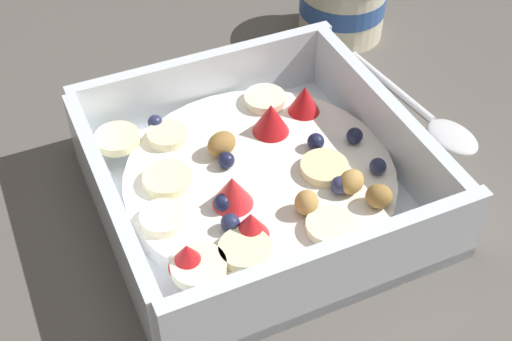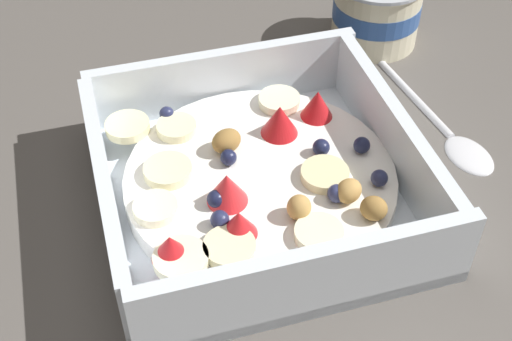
% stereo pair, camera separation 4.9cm
% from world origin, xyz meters
% --- Properties ---
extents(ground_plane, '(2.40, 2.40, 0.00)m').
position_xyz_m(ground_plane, '(0.00, 0.00, 0.00)').
color(ground_plane, '#56514C').
extents(fruit_bowl, '(0.22, 0.22, 0.06)m').
position_xyz_m(fruit_bowl, '(-0.00, 0.01, 0.02)').
color(fruit_bowl, white).
rests_on(fruit_bowl, ground).
extents(spoon, '(0.04, 0.17, 0.01)m').
position_xyz_m(spoon, '(0.17, 0.03, 0.00)').
color(spoon, silver).
rests_on(spoon, ground).
extents(yogurt_cup, '(0.08, 0.08, 0.06)m').
position_xyz_m(yogurt_cup, '(0.16, 0.18, 0.03)').
color(yogurt_cup, beige).
rests_on(yogurt_cup, ground).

